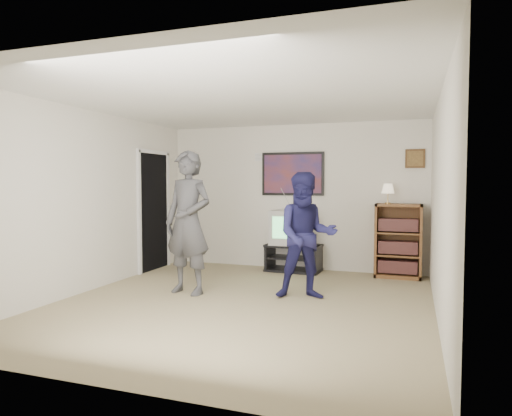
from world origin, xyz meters
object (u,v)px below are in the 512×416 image
Objects in this scene: bookshelf at (398,241)px; person_tall at (188,222)px; person_short at (306,236)px; media_stand at (294,258)px; crt_television at (293,227)px.

bookshelf is 3.35m from person_tall.
person_tall is at bearing 171.48° from person_short.
person_short reaches higher than bookshelf.
bookshelf is at bearing 4.56° from media_stand.
media_stand is 0.49× the size of person_tall.
person_short is (1.57, 0.25, -0.15)m from person_tall.
media_stand is 0.80× the size of bookshelf.
crt_television is (-0.02, 0.00, 0.52)m from media_stand.
person_short is (-1.08, -1.76, 0.24)m from bookshelf.
bookshelf reaches higher than crt_television.
crt_television is 0.58× the size of bookshelf.
person_short is at bearing -67.75° from media_stand.
bookshelf is at bearing 47.17° from person_tall.
crt_television is 0.42× the size of person_short.
media_stand is at bearing 73.77° from person_tall.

